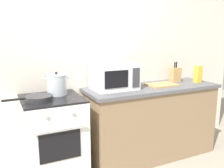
{
  "coord_description": "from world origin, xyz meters",
  "views": [
    {
      "loc": [
        -0.82,
        -1.8,
        1.53
      ],
      "look_at": [
        0.33,
        0.6,
        1.0
      ],
      "focal_mm": 38.83,
      "sensor_mm": 36.0,
      "label": 1
    }
  ],
  "objects": [
    {
      "name": "cutting_board",
      "position": [
        1.02,
        0.6,
        0.93
      ],
      "size": [
        0.36,
        0.26,
        0.02
      ],
      "primitive_type": "cube",
      "color": "tan",
      "rests_on": "countertop_right"
    },
    {
      "name": "knife_block",
      "position": [
        1.34,
        0.74,
        1.02
      ],
      "size": [
        0.13,
        0.1,
        0.27
      ],
      "color": "tan",
      "rests_on": "countertop_right"
    },
    {
      "name": "stock_pot",
      "position": [
        -0.27,
        0.69,
        1.03
      ],
      "size": [
        0.29,
        0.21,
        0.24
      ],
      "color": "silver",
      "rests_on": "stove"
    },
    {
      "name": "lower_cabinet_right",
      "position": [
        0.9,
        0.62,
        0.44
      ],
      "size": [
        1.64,
        0.56,
        0.88
      ],
      "primitive_type": "cube",
      "color": "#8C7051",
      "rests_on": "ground_plane"
    },
    {
      "name": "microwave",
      "position": [
        0.4,
        0.68,
        1.07
      ],
      "size": [
        0.5,
        0.37,
        0.3
      ],
      "color": "white",
      "rests_on": "countertop_right"
    },
    {
      "name": "back_wall",
      "position": [
        0.3,
        0.97,
        1.25
      ],
      "size": [
        4.4,
        0.1,
        2.5
      ],
      "primitive_type": "cube",
      "color": "silver",
      "rests_on": "ground_plane"
    },
    {
      "name": "pasta_box",
      "position": [
        1.59,
        0.57,
        1.03
      ],
      "size": [
        0.08,
        0.08,
        0.22
      ],
      "primitive_type": "cube",
      "color": "gold",
      "rests_on": "countertop_right"
    },
    {
      "name": "stove",
      "position": [
        -0.35,
        0.6,
        0.46
      ],
      "size": [
        0.6,
        0.64,
        0.92
      ],
      "color": "white",
      "rests_on": "ground_plane"
    },
    {
      "name": "countertop_right",
      "position": [
        0.9,
        0.62,
        0.9
      ],
      "size": [
        1.7,
        0.6,
        0.04
      ],
      "primitive_type": "cube",
      "color": "#59595E",
      "rests_on": "lower_cabinet_right"
    },
    {
      "name": "frying_pan",
      "position": [
        -0.49,
        0.53,
        0.95
      ],
      "size": [
        0.46,
        0.26,
        0.05
      ],
      "color": "#28282B",
      "rests_on": "stove"
    }
  ]
}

